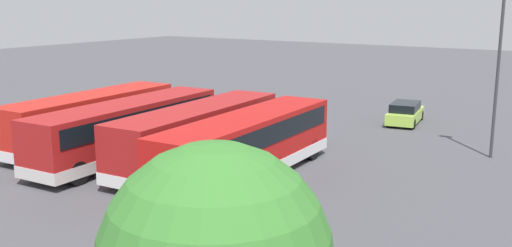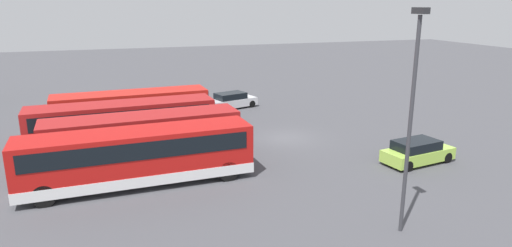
{
  "view_description": "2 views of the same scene",
  "coord_description": "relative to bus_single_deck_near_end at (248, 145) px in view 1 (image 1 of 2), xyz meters",
  "views": [
    {
      "loc": [
        -19.73,
        31.97,
        8.08
      ],
      "look_at": [
        -2.02,
        4.64,
        1.19
      ],
      "focal_mm": 41.11,
      "sensor_mm": 36.0,
      "label": 1
    },
    {
      "loc": [
        -28.13,
        11.71,
        9.3
      ],
      "look_at": [
        -0.36,
        2.3,
        1.36
      ],
      "focal_mm": 31.4,
      "sensor_mm": 36.0,
      "label": 2
    }
  ],
  "objects": [
    {
      "name": "bus_single_deck_fourth",
      "position": [
        10.75,
        -0.38,
        -0.0
      ],
      "size": [
        3.09,
        11.26,
        2.95
      ],
      "color": "red",
      "rests_on": "ground"
    },
    {
      "name": "bus_single_deck_second",
      "position": [
        3.31,
        -0.56,
        -0.0
      ],
      "size": [
        3.13,
        11.46,
        2.95
      ],
      "color": "#A51919",
      "rests_on": "ground"
    },
    {
      "name": "lamp_post_tall",
      "position": [
        -8.61,
        -9.98,
        3.64
      ],
      "size": [
        0.7,
        0.3,
        9.13
      ],
      "color": "#38383D",
      "rests_on": "ground"
    },
    {
      "name": "bus_single_deck_near_end",
      "position": [
        0.0,
        0.0,
        0.0
      ],
      "size": [
        3.03,
        12.0,
        2.95
      ],
      "color": "#B71411",
      "rests_on": "ground"
    },
    {
      "name": "car_small_green",
      "position": [
        -1.93,
        -15.98,
        -0.92
      ],
      "size": [
        2.43,
        4.61,
        1.43
      ],
      "color": "#A5D14C",
      "rests_on": "ground"
    },
    {
      "name": "car_hatchback_silver",
      "position": [
        15.57,
        -9.43,
        -0.92
      ],
      "size": [
        2.97,
        4.72,
        1.43
      ],
      "color": "silver",
      "rests_on": "ground"
    },
    {
      "name": "ground_plane",
      "position": [
        5.34,
        -10.45,
        -1.62
      ],
      "size": [
        140.0,
        140.0,
        0.0
      ],
      "primitive_type": "plane",
      "color": "#47474C"
    },
    {
      "name": "bus_single_deck_third",
      "position": [
        7.12,
        0.41,
        0.0
      ],
      "size": [
        3.1,
        12.07,
        2.95
      ],
      "color": "#A51919",
      "rests_on": "ground"
    }
  ]
}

